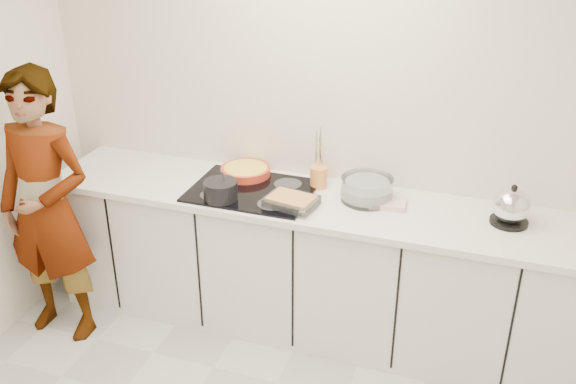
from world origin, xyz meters
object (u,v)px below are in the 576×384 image
(saucepan, at_px, (221,190))
(utensil_crock, at_px, (319,177))
(baking_dish, at_px, (291,201))
(hob, at_px, (252,190))
(tart_dish, at_px, (246,171))
(mixing_bowl, at_px, (367,190))
(kettle, at_px, (511,207))
(cook, at_px, (47,209))

(saucepan, bearing_deg, utensil_crock, 37.13)
(utensil_crock, bearing_deg, baking_dish, -102.48)
(hob, xyz_separation_m, tart_dish, (-0.11, 0.18, 0.04))
(hob, height_order, utensil_crock, utensil_crock)
(mixing_bowl, bearing_deg, tart_dish, 174.71)
(hob, bearing_deg, utensil_crock, 27.91)
(saucepan, xyz_separation_m, kettle, (1.59, 0.25, 0.03))
(saucepan, bearing_deg, hob, 54.96)
(mixing_bowl, height_order, cook, cook)
(saucepan, height_order, baking_dish, saucepan)
(hob, distance_m, saucepan, 0.22)
(saucepan, bearing_deg, kettle, 9.10)
(baking_dish, relative_size, cook, 0.18)
(tart_dish, distance_m, baking_dish, 0.51)
(mixing_bowl, xyz_separation_m, cook, (-1.77, -0.60, -0.13))
(saucepan, xyz_separation_m, baking_dish, (0.41, 0.05, -0.03))
(baking_dish, relative_size, utensil_crock, 2.33)
(cook, bearing_deg, mixing_bowl, 18.47)
(hob, bearing_deg, mixing_bowl, 9.33)
(mixing_bowl, distance_m, kettle, 0.79)
(hob, height_order, baking_dish, baking_dish)
(kettle, bearing_deg, cook, -167.42)
(tart_dish, xyz_separation_m, kettle, (1.58, -0.10, 0.06))
(kettle, distance_m, cook, 2.63)
(hob, xyz_separation_m, kettle, (1.47, 0.08, 0.09))
(hob, bearing_deg, cook, -155.85)
(tart_dish, relative_size, mixing_bowl, 1.03)
(saucepan, relative_size, kettle, 1.07)
(utensil_crock, bearing_deg, mixing_bowl, -14.33)
(saucepan, relative_size, mixing_bowl, 0.71)
(baking_dish, bearing_deg, kettle, 9.77)
(tart_dish, height_order, baking_dish, baking_dish)
(cook, bearing_deg, hob, 23.82)
(cook, bearing_deg, tart_dish, 34.14)
(hob, height_order, cook, cook)
(saucepan, distance_m, cook, 1.04)
(mixing_bowl, relative_size, kettle, 1.52)
(hob, bearing_deg, kettle, 3.12)
(kettle, xyz_separation_m, cook, (-2.56, -0.57, -0.16))
(baking_dish, xyz_separation_m, utensil_crock, (0.07, 0.31, 0.02))
(hob, distance_m, mixing_bowl, 0.68)
(tart_dish, xyz_separation_m, baking_dish, (0.40, -0.31, 0.00))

